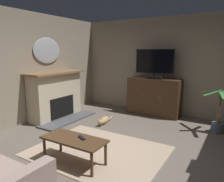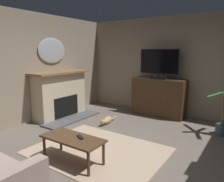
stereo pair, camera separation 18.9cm
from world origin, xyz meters
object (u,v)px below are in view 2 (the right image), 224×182
at_px(coffee_table, 73,141).
at_px(tv_remote, 80,137).
at_px(television, 159,63).
at_px(cat, 107,120).
at_px(wall_mirror_oval, 52,51).
at_px(tv_cabinet, 158,98).
at_px(potted_plant_small_fern_corner, 222,121).
at_px(fireplace, 61,96).

xyz_separation_m(coffee_table, tv_remote, (0.10, 0.06, 0.06)).
relative_size(television, tv_remote, 6.15).
height_order(television, tv_remote, television).
bearing_deg(cat, wall_mirror_oval, -171.20).
height_order(tv_cabinet, potted_plant_small_fern_corner, tv_cabinet).
xyz_separation_m(wall_mirror_oval, coffee_table, (2.20, -1.53, -1.39)).
relative_size(tv_cabinet, coffee_table, 1.37).
distance_m(tv_remote, potted_plant_small_fern_corner, 3.03).
bearing_deg(television, tv_cabinet, 90.00).
relative_size(tv_cabinet, cat, 2.01).
bearing_deg(fireplace, coffee_table, -38.09).
relative_size(fireplace, tv_remote, 9.64).
distance_m(wall_mirror_oval, tv_cabinet, 3.09).
xyz_separation_m(tv_remote, cat, (-0.73, 1.71, -0.34)).
relative_size(fireplace, coffee_table, 1.59).
bearing_deg(tv_cabinet, fireplace, -141.83).
bearing_deg(wall_mirror_oval, tv_cabinet, 35.08).
distance_m(fireplace, tv_remote, 2.53).
bearing_deg(cat, tv_remote, -66.84).
bearing_deg(coffee_table, wall_mirror_oval, 145.17).
height_order(tv_remote, potted_plant_small_fern_corner, potted_plant_small_fern_corner).
height_order(wall_mirror_oval, potted_plant_small_fern_corner, wall_mirror_oval).
relative_size(coffee_table, tv_remote, 6.07).
xyz_separation_m(tv_cabinet, tv_remote, (-0.01, -3.09, -0.06)).
xyz_separation_m(tv_remote, potted_plant_small_fern_corner, (1.65, 2.53, -0.14)).
relative_size(fireplace, cat, 2.33).
bearing_deg(tv_remote, cat, -39.94).
bearing_deg(wall_mirror_oval, television, 34.18).
bearing_deg(tv_cabinet, cat, -118.16).
height_order(tv_cabinet, television, television).
distance_m(fireplace, potted_plant_small_fern_corner, 3.87).
relative_size(wall_mirror_oval, television, 0.83).
bearing_deg(wall_mirror_oval, fireplace, 0.00).
xyz_separation_m(wall_mirror_oval, television, (2.31, 1.57, -0.33)).
bearing_deg(potted_plant_small_fern_corner, tv_remote, -123.12).
bearing_deg(television, fireplace, -142.75).
height_order(wall_mirror_oval, tv_cabinet, wall_mirror_oval).
distance_m(fireplace, wall_mirror_oval, 1.19).
xyz_separation_m(wall_mirror_oval, tv_cabinet, (2.31, 1.62, -1.27)).
distance_m(tv_cabinet, cat, 1.61).
bearing_deg(potted_plant_small_fern_corner, wall_mirror_oval, -164.99).
height_order(television, coffee_table, television).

